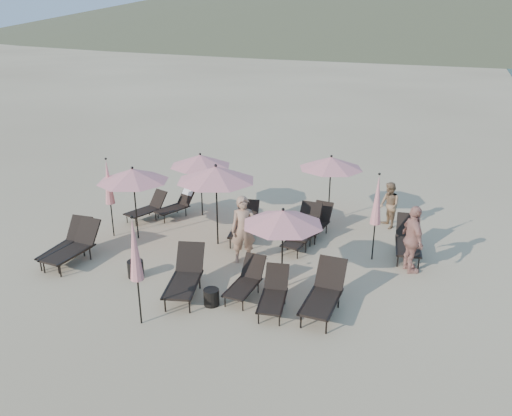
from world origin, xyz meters
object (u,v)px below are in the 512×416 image
at_px(beachgoer_a, 244,230).
at_px(lounger_3, 246,281).
at_px(lounger_8, 245,224).
at_px(side_table_0, 136,269).
at_px(lounger_10, 317,222).
at_px(umbrella_closed_1, 377,200).
at_px(lounger_1, 74,246).
at_px(beachgoer_b, 389,205).
at_px(lounger_9, 300,236).
at_px(side_table_1, 211,297).
at_px(lounger_2, 185,276).
at_px(lounger_7, 178,203).
at_px(lounger_4, 274,293).
at_px(lounger_5, 324,292).
at_px(umbrella_open_0, 133,175).
at_px(lounger_12, 305,226).
at_px(umbrella_open_3, 200,160).
at_px(umbrella_closed_0, 135,250).
at_px(lounger_0, 68,243).
at_px(lounger_11, 408,240).
at_px(umbrella_closed_2, 108,182).
at_px(umbrella_open_4, 331,163).
at_px(beachgoer_c, 413,240).
at_px(lounger_6, 148,207).
at_px(umbrella_open_1, 216,174).
at_px(umbrella_open_2, 283,218).

bearing_deg(beachgoer_a, lounger_3, -92.80).
relative_size(lounger_8, side_table_0, 4.13).
distance_m(lounger_10, umbrella_closed_1, 2.63).
bearing_deg(lounger_1, beachgoer_b, 39.02).
height_order(lounger_9, side_table_1, lounger_9).
xyz_separation_m(lounger_2, lounger_7, (-2.94, 4.58, -0.03)).
distance_m(lounger_2, lounger_4, 2.27).
relative_size(lounger_5, lounger_10, 1.12).
distance_m(lounger_8, umbrella_open_0, 3.69).
height_order(lounger_3, beachgoer_b, beachgoer_b).
relative_size(lounger_2, lounger_12, 1.10).
xyz_separation_m(umbrella_open_3, umbrella_closed_0, (1.89, -6.43, -0.17)).
xyz_separation_m(lounger_0, umbrella_closed_1, (7.98, 3.27, 1.30)).
relative_size(lounger_5, lounger_11, 0.99).
bearing_deg(side_table_1, umbrella_closed_2, 152.37).
bearing_deg(beachgoer_b, lounger_3, -57.68).
height_order(umbrella_open_4, side_table_0, umbrella_open_4).
bearing_deg(beachgoer_c, lounger_12, 45.52).
bearing_deg(side_table_1, lounger_6, 137.74).
bearing_deg(lounger_2, lounger_0, 157.46).
relative_size(lounger_1, umbrella_closed_1, 0.72).
relative_size(lounger_6, lounger_11, 0.87).
distance_m(lounger_3, beachgoer_a, 1.94).
bearing_deg(umbrella_open_1, umbrella_closed_0, -85.88).
relative_size(lounger_8, umbrella_open_0, 0.81).
bearing_deg(umbrella_closed_2, lounger_7, 67.32).
distance_m(lounger_6, umbrella_closed_1, 7.81).
bearing_deg(lounger_2, lounger_6, 117.07).
bearing_deg(beachgoer_a, lounger_9, 22.48).
distance_m(lounger_12, beachgoer_a, 2.40).
bearing_deg(umbrella_open_3, umbrella_closed_1, -11.23).
distance_m(lounger_10, lounger_11, 2.87).
relative_size(lounger_0, side_table_0, 4.10).
bearing_deg(beachgoer_a, lounger_4, -78.61).
distance_m(umbrella_open_2, side_table_1, 2.56).
distance_m(lounger_3, lounger_8, 3.48).
bearing_deg(umbrella_open_1, lounger_9, 15.58).
bearing_deg(lounger_2, umbrella_open_1, 84.83).
height_order(lounger_2, lounger_12, lounger_2).
bearing_deg(beachgoer_a, beachgoer_b, 22.44).
height_order(lounger_4, lounger_10, lounger_10).
xyz_separation_m(lounger_4, umbrella_open_0, (-5.36, 2.21, 1.65)).
bearing_deg(beachgoer_c, lounger_8, 56.88).
relative_size(lounger_3, beachgoer_a, 0.77).
relative_size(lounger_7, umbrella_open_0, 0.71).
xyz_separation_m(lounger_12, beachgoer_a, (-1.16, -2.04, 0.49)).
bearing_deg(lounger_7, lounger_5, -13.05).
xyz_separation_m(umbrella_open_0, umbrella_closed_0, (2.83, -3.93, -0.24)).
relative_size(lounger_1, lounger_8, 0.99).
xyz_separation_m(lounger_5, side_table_1, (-2.55, -0.75, -0.29)).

